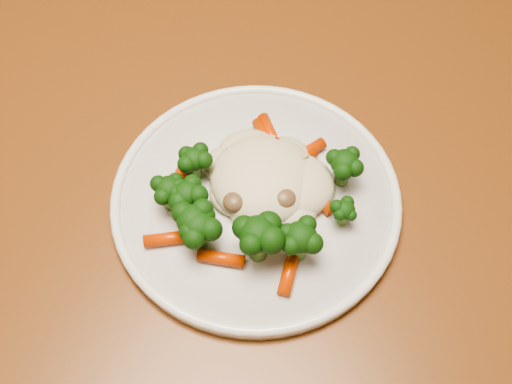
{
  "coord_description": "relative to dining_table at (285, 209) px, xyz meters",
  "views": [
    {
      "loc": [
        0.35,
        -0.66,
        1.28
      ],
      "look_at": [
        0.19,
        -0.37,
        0.77
      ],
      "focal_mm": 45.0,
      "sensor_mm": 36.0,
      "label": 1
    }
  ],
  "objects": [
    {
      "name": "plate",
      "position": [
        -0.01,
        -0.06,
        0.1
      ],
      "size": [
        0.28,
        0.28,
        0.01
      ],
      "primitive_type": "cylinder",
      "color": "white",
      "rests_on": "dining_table"
    },
    {
      "name": "meal",
      "position": [
        -0.01,
        -0.07,
        0.12
      ],
      "size": [
        0.18,
        0.19,
        0.05
      ],
      "color": "beige",
      "rests_on": "plate"
    },
    {
      "name": "dining_table",
      "position": [
        0.0,
        0.0,
        0.0
      ],
      "size": [
        1.3,
        0.87,
        0.75
      ],
      "rotation": [
        0.0,
        0.0,
        -0.0
      ],
      "color": "brown",
      "rests_on": "ground"
    }
  ]
}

